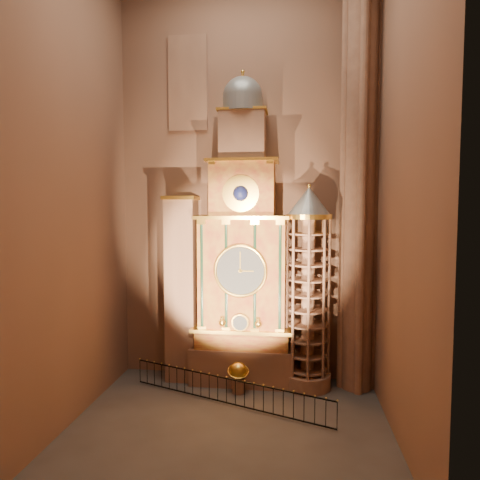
# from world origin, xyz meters

# --- Properties ---
(floor) EXTENTS (14.00, 14.00, 0.00)m
(floor) POSITION_xyz_m (0.00, 0.00, 0.00)
(floor) COLOR #383330
(floor) RESTS_ON ground
(wall_back) EXTENTS (22.00, 0.00, 22.00)m
(wall_back) POSITION_xyz_m (0.00, 6.00, 11.00)
(wall_back) COLOR #885E49
(wall_back) RESTS_ON floor
(wall_left) EXTENTS (0.00, 22.00, 22.00)m
(wall_left) POSITION_xyz_m (-7.00, 0.00, 11.00)
(wall_left) COLOR #885E49
(wall_left) RESTS_ON floor
(wall_right) EXTENTS (0.00, 22.00, 22.00)m
(wall_right) POSITION_xyz_m (7.00, 0.00, 11.00)
(wall_right) COLOR #885E49
(wall_right) RESTS_ON floor
(astronomical_clock) EXTENTS (5.60, 2.41, 16.70)m
(astronomical_clock) POSITION_xyz_m (0.00, 4.96, 6.68)
(astronomical_clock) COLOR #8C634C
(astronomical_clock) RESTS_ON floor
(portrait_tower) EXTENTS (1.80, 1.60, 10.20)m
(portrait_tower) POSITION_xyz_m (-3.40, 4.98, 5.15)
(portrait_tower) COLOR #8C634C
(portrait_tower) RESTS_ON floor
(stair_turret) EXTENTS (2.50, 2.50, 10.80)m
(stair_turret) POSITION_xyz_m (3.50, 4.70, 5.27)
(stair_turret) COLOR #8C634C
(stair_turret) RESTS_ON floor
(gothic_pier) EXTENTS (2.04, 2.04, 22.00)m
(gothic_pier) POSITION_xyz_m (6.10, 5.00, 11.00)
(gothic_pier) COLOR #8C634C
(gothic_pier) RESTS_ON floor
(stained_glass_window) EXTENTS (2.20, 0.14, 5.20)m
(stained_glass_window) POSITION_xyz_m (-3.20, 5.92, 16.50)
(stained_glass_window) COLOR navy
(stained_glass_window) RESTS_ON wall_back
(celestial_globe) EXTENTS (1.32, 1.27, 1.61)m
(celestial_globe) POSITION_xyz_m (-0.05, 3.50, 0.97)
(celestial_globe) COLOR #8C634C
(celestial_globe) RESTS_ON floor
(iron_railing) EXTENTS (10.16, 3.91, 1.28)m
(iron_railing) POSITION_xyz_m (-0.44, 2.07, 0.69)
(iron_railing) COLOR black
(iron_railing) RESTS_ON floor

